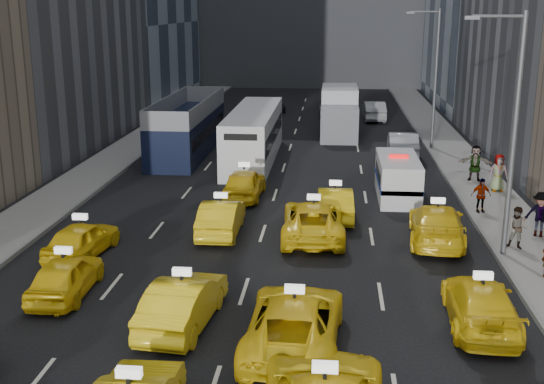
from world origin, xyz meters
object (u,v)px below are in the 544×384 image
Objects in this scene: city_bus at (254,135)px; box_truck at (339,112)px; double_decker at (188,126)px; nypd_van at (398,178)px.

box_truck reaches higher than city_bus.
double_decker reaches higher than box_truck.
double_decker is at bearing -150.90° from box_truck.
double_decker is at bearing 151.20° from city_bus.
nypd_van is 15.72m from double_decker.
double_decker is (-12.46, 9.55, 0.78)m from nypd_van.
double_decker reaches higher than city_bus.
double_decker is 12.00m from box_truck.
city_bus is 10.31m from box_truck.
city_bus is at bearing -127.64° from box_truck.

